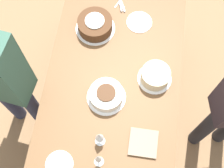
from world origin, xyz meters
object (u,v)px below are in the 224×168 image
cake_center_white (106,95)px  wine_glass_near (98,159)px  wine_glass_far (99,137)px  cake_front_chocolate (95,25)px  cake_back_decorated (155,76)px

cake_center_white → wine_glass_near: 0.46m
cake_center_white → wine_glass_near: size_ratio=1.38×
cake_center_white → wine_glass_far: bearing=1.1°
cake_front_chocolate → wine_glass_near: bearing=10.8°
wine_glass_far → cake_back_decorated: bearing=147.9°
cake_back_decorated → wine_glass_near: size_ratio=1.23×
cake_center_white → cake_front_chocolate: 0.57m
cake_center_white → wine_glass_far: wine_glass_far is taller
cake_center_white → cake_front_chocolate: cake_front_chocolate is taller
cake_center_white → wine_glass_far: (0.31, 0.01, 0.08)m
cake_front_chocolate → cake_back_decorated: size_ratio=1.24×
cake_back_decorated → cake_front_chocolate: bearing=-125.9°
cake_center_white → wine_glass_near: wine_glass_near is taller
cake_back_decorated → wine_glass_far: 0.60m
cake_center_white → wine_glass_far: 0.32m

